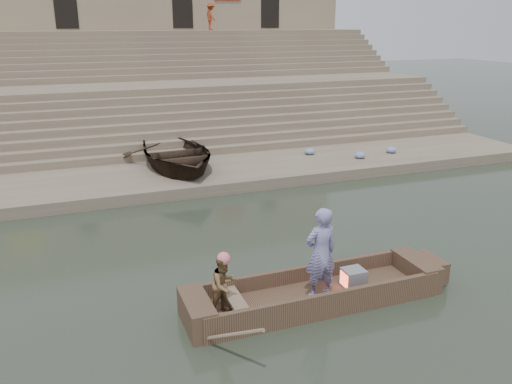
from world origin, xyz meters
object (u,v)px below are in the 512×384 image
main_rowboat (315,298)px  pedestrian (211,16)px  standing_man (321,253)px  beached_rowboat (176,154)px  television (353,278)px  rowing_man (224,285)px

main_rowboat → pedestrian: pedestrian is taller
main_rowboat → standing_man: standing_man is taller
main_rowboat → standing_man: size_ratio=2.56×
main_rowboat → beached_rowboat: 10.19m
standing_man → television: 1.17m
rowing_man → pedestrian: pedestrian is taller
pedestrian → rowing_man: bearing=159.3°
rowing_man → beached_rowboat: size_ratio=0.24×
main_rowboat → rowing_man: size_ratio=4.08×
rowing_man → television: 2.94m
standing_man → beached_rowboat: size_ratio=0.38×
standing_man → rowing_man: size_ratio=1.59×
main_rowboat → standing_man: bearing=-71.5°
beached_rowboat → rowing_man: bearing=-100.4°
main_rowboat → beached_rowboat: (-0.70, 10.13, 0.82)m
rowing_man → television: bearing=-24.0°
main_rowboat → rowing_man: (-2.00, -0.04, 0.72)m
standing_man → rowing_man: 2.07m
standing_man → television: size_ratio=4.25×
television → beached_rowboat: 10.27m
standing_man → beached_rowboat: (-0.74, 10.24, -0.27)m
rowing_man → standing_man: bearing=-26.7°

